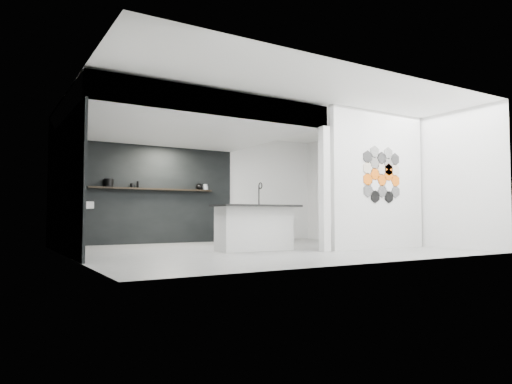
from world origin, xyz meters
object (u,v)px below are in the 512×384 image
object	(u,v)px
kettle	(199,187)
glass_bowl	(205,188)
bottle_dark	(138,185)
kitchen_island	(255,227)
stockpot	(109,183)
glass_vase	(205,187)
wall_basin	(79,205)
utensil_cup	(132,185)
partition_panel	(378,180)

from	to	relation	value
kettle	glass_bowl	bearing A→B (deg)	15.96
bottle_dark	kitchen_island	bearing A→B (deg)	-65.25
kitchen_island	kettle	xyz separation A→B (m)	(0.18, 3.00, 0.95)
stockpot	bottle_dark	xyz separation A→B (m)	(0.67, 0.00, -0.02)
stockpot	glass_bowl	world-z (taller)	stockpot
glass_vase	glass_bowl	bearing A→B (deg)	0.00
wall_basin	kitchen_island	distance (m)	3.21
bottle_dark	utensil_cup	xyz separation A→B (m)	(-0.14, 0.00, -0.03)
kettle	bottle_dark	bearing A→B (deg)	-164.04
kettle	glass_bowl	xyz separation A→B (m)	(0.17, 0.00, -0.03)
bottle_dark	utensil_cup	distance (m)	0.14
partition_panel	glass_vase	distance (m)	4.39
kettle	glass_bowl	distance (m)	0.17
kitchen_island	glass_vase	size ratio (longest dim) A/B	11.68
wall_basin	kettle	size ratio (longest dim) A/B	3.28
kitchen_island	kettle	bearing A→B (deg)	87.89
bottle_dark	utensil_cup	bearing A→B (deg)	180.00
glass_bowl	glass_vase	world-z (taller)	glass_vase
glass_bowl	bottle_dark	distance (m)	1.73
kettle	glass_vase	bearing A→B (deg)	15.96
partition_panel	bottle_dark	xyz separation A→B (m)	(-3.81, 3.87, -0.01)
wall_basin	utensil_cup	xyz separation A→B (m)	(1.52, 2.07, 0.52)
partition_panel	bottle_dark	distance (m)	5.43
kettle	glass_vase	distance (m)	0.17
bottle_dark	glass_vase	bearing A→B (deg)	0.00
kitchen_island	bottle_dark	distance (m)	3.44
utensil_cup	kettle	bearing A→B (deg)	0.00
wall_basin	utensil_cup	world-z (taller)	utensil_cup
kitchen_island	bottle_dark	world-z (taller)	bottle_dark
partition_panel	stockpot	world-z (taller)	partition_panel
wall_basin	kettle	xyz separation A→B (m)	(3.22, 2.07, 0.55)
kitchen_island	utensil_cup	distance (m)	3.49
wall_basin	kettle	distance (m)	3.87
wall_basin	kettle	bearing A→B (deg)	32.64
kettle	glass_vase	size ratio (longest dim) A/B	1.28
stockpot	utensil_cup	size ratio (longest dim) A/B	2.25
wall_basin	glass_bowl	distance (m)	4.00
bottle_dark	utensil_cup	world-z (taller)	bottle_dark
partition_panel	bottle_dark	bearing A→B (deg)	134.57
partition_panel	utensil_cup	size ratio (longest dim) A/B	28.75
wall_basin	kettle	world-z (taller)	kettle
kitchen_island	glass_bowl	xyz separation A→B (m)	(0.35, 3.00, 0.92)
wall_basin	bottle_dark	world-z (taller)	bottle_dark
kettle	kitchen_island	bearing A→B (deg)	-77.51
kitchen_island	utensil_cup	xyz separation A→B (m)	(-1.52, 3.00, 0.92)
wall_basin	utensil_cup	size ratio (longest dim) A/B	6.16
utensil_cup	wall_basin	bearing A→B (deg)	-126.36
wall_basin	bottle_dark	distance (m)	2.70
partition_panel	wall_basin	xyz separation A→B (m)	(-5.46, 1.80, -0.55)
kettle	utensil_cup	size ratio (longest dim) A/B	1.88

